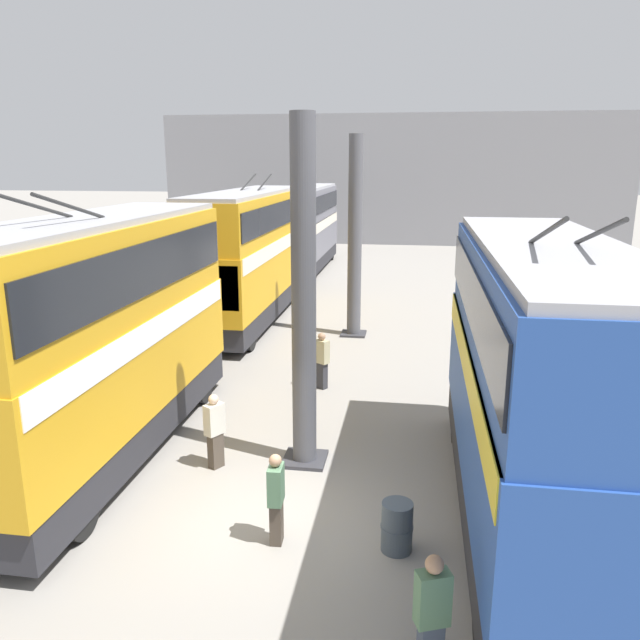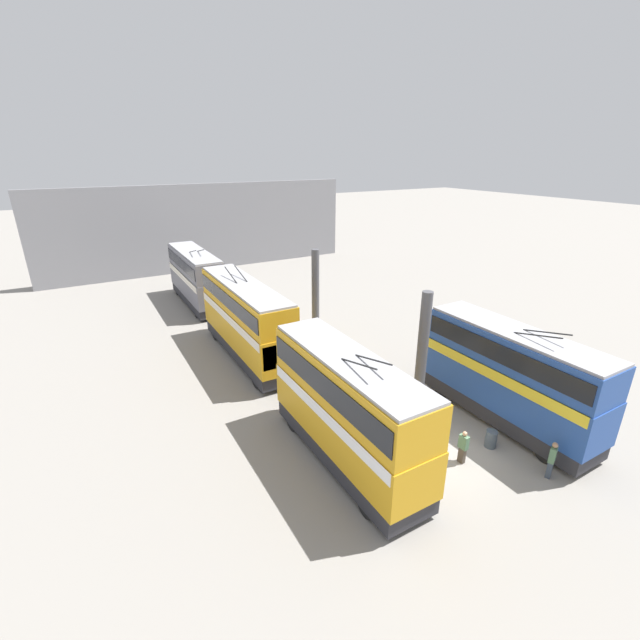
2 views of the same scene
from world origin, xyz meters
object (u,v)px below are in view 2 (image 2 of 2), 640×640
object	(u,v)px
bus_right_far	(196,275)
oil_drum	(491,439)
person_by_left_row	(552,459)
person_aisle_foreground	(463,446)
bus_right_near	(347,404)
person_by_right_row	(395,430)
bus_left_near	(511,371)
bus_right_mid	(246,316)
person_aisle_midway	(360,377)

from	to	relation	value
bus_right_far	oil_drum	xyz separation A→B (m)	(-27.74, -6.54, -2.37)
bus_right_far	person_by_left_row	bearing A→B (deg)	-166.94
person_aisle_foreground	bus_right_far	bearing A→B (deg)	-83.93
bus_right_near	person_aisle_foreground	distance (m)	5.67
person_by_right_row	person_by_left_row	bearing A→B (deg)	-17.37
bus_right_far	person_by_right_row	world-z (taller)	bus_right_far
bus_left_near	bus_right_mid	size ratio (longest dim) A/B	0.84
bus_right_near	oil_drum	bearing A→B (deg)	-111.90
bus_right_mid	person_by_left_row	bearing A→B (deg)	-158.20
bus_left_near	person_aisle_foreground	bearing A→B (deg)	105.90
bus_right_near	person_aisle_foreground	world-z (taller)	bus_right_near
bus_right_near	bus_right_mid	xyz separation A→B (m)	(12.34, 0.00, 0.00)
person_aisle_foreground	oil_drum	size ratio (longest dim) A/B	1.88
person_by_right_row	person_aisle_foreground	world-z (taller)	person_by_right_row
bus_right_near	person_aisle_midway	world-z (taller)	bus_right_near
bus_right_near	bus_right_mid	bearing A→B (deg)	0.00
person_aisle_midway	bus_left_near	bearing A→B (deg)	-107.75
person_by_right_row	person_aisle_foreground	size ratio (longest dim) A/B	1.01
person_by_left_row	bus_right_mid	bearing A→B (deg)	-179.59
bus_left_near	person_aisle_midway	xyz separation A→B (m)	(6.33, 4.75, -2.04)
person_aisle_midway	person_by_right_row	bearing A→B (deg)	-161.19
bus_right_near	bus_right_far	world-z (taller)	bus_right_near
bus_right_mid	person_by_right_row	distance (m)	13.03
person_aisle_midway	person_by_left_row	size ratio (longest dim) A/B	0.94
bus_right_mid	person_aisle_midway	world-z (taller)	bus_right_mid
bus_right_near	person_by_right_row	world-z (taller)	bus_right_near
oil_drum	person_by_right_row	bearing A→B (deg)	58.93
bus_right_near	oil_drum	size ratio (longest dim) A/B	10.69
bus_right_mid	oil_drum	bearing A→B (deg)	-156.39
person_aisle_midway	bus_right_far	bearing A→B (deg)	46.83
bus_right_far	oil_drum	world-z (taller)	bus_right_far
bus_right_far	person_aisle_foreground	world-z (taller)	bus_right_far
bus_left_near	person_by_left_row	distance (m)	4.66
bus_right_far	person_by_right_row	size ratio (longest dim) A/B	6.16
bus_left_near	person_aisle_midway	distance (m)	8.18
bus_right_far	person_by_left_row	distance (m)	31.27
bus_right_near	oil_drum	xyz separation A→B (m)	(-2.63, -6.54, -2.56)
person_by_right_row	person_aisle_midway	bearing A→B (deg)	104.61
bus_left_near	bus_right_near	distance (m)	8.99
bus_right_near	person_by_right_row	bearing A→B (deg)	-95.57
bus_right_mid	person_aisle_foreground	distance (m)	15.87
bus_left_near	bus_right_far	size ratio (longest dim) A/B	0.92
bus_left_near	person_aisle_foreground	distance (m)	4.99
person_by_left_row	bus_left_near	bearing A→B (deg)	133.19
bus_right_near	bus_right_mid	size ratio (longest dim) A/B	0.84
bus_right_near	person_by_right_row	xyz separation A→B (m)	(-0.25, -2.60, -2.12)
bus_left_near	person_aisle_foreground	xyz separation A→B (m)	(-1.25, 4.38, -2.05)
person_aisle_midway	oil_drum	world-z (taller)	person_aisle_midway
bus_right_mid	person_aisle_midway	xyz separation A→B (m)	(-7.49, -4.11, -2.12)
oil_drum	bus_right_mid	bearing A→B (deg)	23.61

